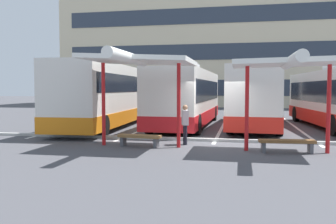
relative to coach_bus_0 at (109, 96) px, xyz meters
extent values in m
plane|color=#47474C|center=(6.44, -4.96, -1.79)|extent=(160.00, 160.00, 0.00)
cube|color=beige|center=(6.44, 29.29, 8.64)|extent=(43.08, 13.22, 20.86)
cube|color=#2D3847|center=(6.44, 22.65, 0.50)|extent=(39.63, 0.08, 1.84)
cube|color=#2D3847|center=(6.44, 22.65, 4.68)|extent=(39.63, 0.08, 1.84)
cube|color=#2D3847|center=(6.44, 22.65, 8.85)|extent=(39.63, 0.08, 1.84)
cube|color=silver|center=(0.00, 0.00, 0.08)|extent=(3.13, 12.19, 3.19)
cube|color=orange|center=(0.00, 0.00, -1.15)|extent=(3.17, 12.23, 0.72)
cube|color=black|center=(0.00, 0.00, 0.67)|extent=(3.11, 11.22, 0.91)
cube|color=black|center=(-0.30, 6.00, 0.46)|extent=(2.23, 0.19, 1.92)
cube|color=silver|center=(0.08, -1.51, 1.86)|extent=(1.62, 2.27, 0.36)
cylinder|color=black|center=(-1.38, 4.37, -1.29)|extent=(0.35, 1.01, 1.00)
cylinder|color=black|center=(0.94, 4.49, -1.29)|extent=(0.35, 1.01, 1.00)
cylinder|color=black|center=(-0.94, -4.49, -1.29)|extent=(0.35, 1.01, 1.00)
cylinder|color=black|center=(1.38, -4.38, -1.29)|extent=(0.35, 1.01, 1.00)
cube|color=silver|center=(4.40, 1.17, -0.06)|extent=(2.80, 11.32, 2.92)
cube|color=red|center=(4.40, 1.17, -1.17)|extent=(2.84, 11.36, 0.70)
cube|color=black|center=(4.40, 1.17, 0.30)|extent=(2.81, 10.42, 1.11)
cube|color=black|center=(4.53, 6.77, 0.29)|extent=(2.23, 0.13, 1.75)
cube|color=silver|center=(4.37, -0.24, 1.58)|extent=(1.57, 2.24, 0.36)
cylinder|color=black|center=(3.33, 5.23, -1.29)|extent=(0.32, 1.01, 1.00)
cylinder|color=black|center=(5.66, 5.17, -1.29)|extent=(0.32, 1.01, 1.00)
cylinder|color=black|center=(3.14, -2.84, -1.29)|extent=(0.32, 1.01, 1.00)
cylinder|color=black|center=(5.47, -2.89, -1.29)|extent=(0.32, 1.01, 1.00)
cube|color=silver|center=(8.42, 1.71, -0.01)|extent=(3.33, 11.40, 3.02)
cube|color=red|center=(8.42, 1.71, -1.17)|extent=(3.37, 11.44, 0.70)
cube|color=black|center=(8.42, 1.71, 0.47)|extent=(3.29, 10.50, 0.95)
cube|color=black|center=(8.85, 7.28, 0.35)|extent=(2.19, 0.25, 1.81)
cube|color=silver|center=(8.32, 0.31, 1.68)|extent=(1.66, 2.31, 0.36)
cylinder|color=black|center=(7.59, 5.80, -1.29)|extent=(0.37, 1.02, 1.00)
cylinder|color=black|center=(9.87, 5.63, -1.29)|extent=(0.37, 1.02, 1.00)
cylinder|color=black|center=(6.98, -2.21, -1.29)|extent=(0.37, 1.02, 1.00)
cylinder|color=black|center=(9.26, -2.39, -1.29)|extent=(0.37, 1.02, 1.00)
cube|color=silver|center=(12.62, 1.90, -0.08)|extent=(3.53, 10.92, 2.87)
cube|color=red|center=(12.62, 1.90, -1.15)|extent=(3.57, 10.96, 0.74)
cube|color=black|center=(12.62, 1.90, 0.24)|extent=(3.48, 10.07, 1.13)
cube|color=black|center=(12.15, 7.22, 0.26)|extent=(2.28, 0.28, 1.72)
cylinder|color=black|center=(11.10, 5.55, -1.29)|extent=(0.39, 1.02, 1.00)
cylinder|color=black|center=(13.49, 5.76, -1.29)|extent=(0.39, 1.02, 1.00)
cylinder|color=black|center=(11.76, -1.96, -1.29)|extent=(0.39, 1.02, 1.00)
cube|color=white|center=(-1.76, 1.42, -1.79)|extent=(0.16, 14.00, 0.01)
cube|color=white|center=(2.34, 1.42, -1.79)|extent=(0.16, 14.00, 0.01)
cube|color=white|center=(6.44, 1.42, -1.79)|extent=(0.16, 14.00, 0.01)
cube|color=white|center=(10.55, 1.42, -1.79)|extent=(0.16, 14.00, 0.01)
cylinder|color=red|center=(2.27, -6.57, -0.20)|extent=(0.14, 0.14, 3.19)
cylinder|color=red|center=(5.23, -6.57, -0.20)|extent=(0.14, 0.14, 3.19)
cube|color=white|center=(3.75, -6.57, 1.48)|extent=(3.96, 3.20, 0.32)
cylinder|color=white|center=(3.75, -8.02, 1.45)|extent=(0.36, 3.95, 0.36)
cube|color=brown|center=(3.75, -6.71, -1.39)|extent=(1.69, 0.61, 0.10)
cube|color=#4C4C51|center=(3.08, -6.63, -1.62)|extent=(0.16, 0.35, 0.35)
cube|color=#4C4C51|center=(4.42, -6.79, -1.62)|extent=(0.16, 0.35, 0.35)
cylinder|color=red|center=(7.70, -6.77, -0.29)|extent=(0.14, 0.14, 3.00)
cylinder|color=red|center=(10.39, -6.77, -0.29)|extent=(0.14, 0.14, 3.00)
cube|color=white|center=(9.04, -6.77, 1.29)|extent=(3.70, 2.74, 0.23)
cylinder|color=white|center=(9.04, -7.99, 1.26)|extent=(0.36, 3.69, 0.36)
cube|color=brown|center=(9.04, -6.96, -1.39)|extent=(1.90, 0.60, 0.10)
cube|color=#4C4C51|center=(8.26, -7.04, -1.62)|extent=(0.15, 0.35, 0.35)
cube|color=#4C4C51|center=(9.82, -6.88, -1.62)|extent=(0.15, 0.35, 0.35)
cube|color=#ADADA8|center=(6.44, -4.74, -1.73)|extent=(44.00, 0.24, 0.12)
cylinder|color=black|center=(5.38, -5.91, -1.40)|extent=(0.14, 0.14, 0.77)
cylinder|color=black|center=(5.33, -5.76, -1.40)|extent=(0.14, 0.14, 0.77)
cube|color=silver|center=(5.36, -5.84, -0.73)|extent=(0.34, 0.50, 0.58)
sphere|color=#936B4C|center=(5.36, -5.84, -0.33)|extent=(0.21, 0.21, 0.21)
camera|label=1|loc=(7.51, -19.79, 0.40)|focal=38.76mm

